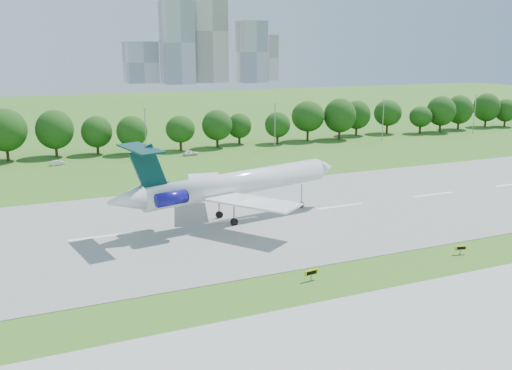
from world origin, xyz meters
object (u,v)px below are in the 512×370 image
taxi_sign_left (311,273)px  airliner (227,184)px  service_vehicle_a (57,163)px  service_vehicle_b (191,153)px

taxi_sign_left → airliner: bearing=84.8°
taxi_sign_left → service_vehicle_a: (-20.72, 83.14, -0.37)m
service_vehicle_b → service_vehicle_a: bearing=82.7°
airliner → taxi_sign_left: (0.65, -25.55, -5.09)m
airliner → service_vehicle_a: bearing=100.1°
service_vehicle_a → taxi_sign_left: bearing=177.2°
taxi_sign_left → service_vehicle_a: size_ratio=0.52×
airliner → service_vehicle_b: bearing=69.0°
service_vehicle_a → service_vehicle_b: (32.06, -0.57, 0.07)m
airliner → service_vehicle_b: (11.99, 57.02, -5.39)m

